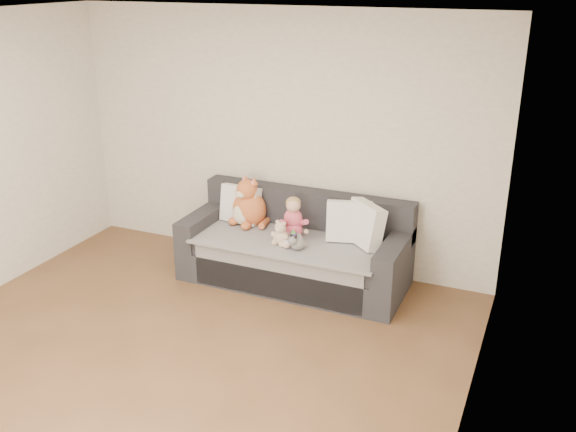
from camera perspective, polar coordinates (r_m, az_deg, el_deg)
The scene contains 10 objects.
room_shell at distance 4.80m, azimuth -10.90°, elevation 1.01°, with size 5.00×5.00×5.00m.
sofa at distance 6.35m, azimuth 0.68°, elevation -3.14°, with size 2.20×0.94×0.85m.
cushion_left at distance 6.59m, azimuth -4.25°, elevation 1.05°, with size 0.43×0.23×0.39m.
cushion_right_back at distance 6.14m, azimuth 5.46°, elevation -0.48°, with size 0.47×0.30×0.41m.
cushion_right_front at distance 6.07m, azimuth 6.90°, elevation -0.74°, with size 0.46×0.44×0.42m.
toddler at distance 6.18m, azimuth 0.47°, elevation -0.47°, with size 0.32×0.42×0.41m.
plush_cat at distance 6.52m, azimuth -3.54°, elevation 0.89°, with size 0.41×0.38×0.54m.
teddy_bear at distance 6.05m, azimuth -0.68°, elevation -1.70°, with size 0.19×0.15×0.25m.
plush_cow at distance 5.96m, azimuth 0.80°, elevation -2.39°, with size 0.13×0.20×0.17m.
sippy_cup at distance 6.11m, azimuth 0.48°, elevation -1.79°, with size 0.12×0.09×0.13m.
Camera 1 is at (2.59, -3.28, 2.92)m, focal length 40.00 mm.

